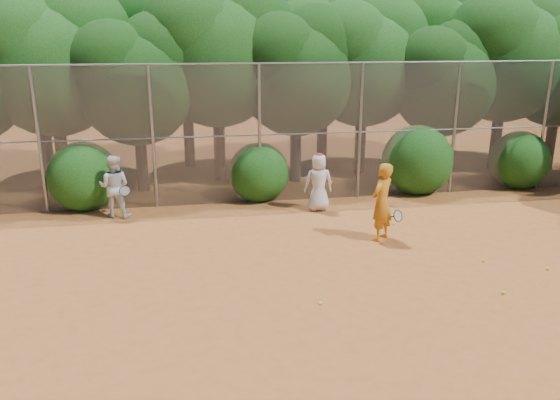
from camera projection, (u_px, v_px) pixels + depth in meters
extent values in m
plane|color=#A15524|center=(351.00, 287.00, 10.74)|extent=(80.00, 80.00, 0.00)
cylinder|color=gray|center=(39.00, 142.00, 14.69)|extent=(0.09, 0.09, 4.00)
cylinder|color=gray|center=(153.00, 138.00, 15.17)|extent=(0.09, 0.09, 4.00)
cylinder|color=gray|center=(260.00, 135.00, 15.65)|extent=(0.09, 0.09, 4.00)
cylinder|color=gray|center=(360.00, 132.00, 16.13)|extent=(0.09, 0.09, 4.00)
cylinder|color=gray|center=(455.00, 129.00, 16.61)|extent=(0.09, 0.09, 4.00)
cylinder|color=gray|center=(544.00, 126.00, 17.10)|extent=(0.09, 0.09, 4.00)
cylinder|color=gray|center=(294.00, 63.00, 15.23)|extent=(20.00, 0.05, 0.05)
cylinder|color=gray|center=(294.00, 134.00, 15.81)|extent=(20.00, 0.04, 0.04)
cube|color=slate|center=(294.00, 134.00, 15.81)|extent=(20.00, 0.02, 4.00)
cylinder|color=black|center=(62.00, 150.00, 17.26)|extent=(0.38, 0.38, 2.52)
sphere|color=#144611|center=(52.00, 70.00, 16.54)|extent=(4.03, 4.03, 4.03)
sphere|color=#144611|center=(79.00, 35.00, 16.75)|extent=(3.23, 3.23, 3.23)
sphere|color=#144611|center=(21.00, 43.00, 15.91)|extent=(3.02, 3.02, 3.02)
cylinder|color=black|center=(141.00, 157.00, 17.05)|extent=(0.36, 0.36, 2.17)
sphere|color=black|center=(136.00, 88.00, 16.43)|extent=(3.47, 3.47, 3.47)
sphere|color=black|center=(158.00, 58.00, 16.62)|extent=(2.78, 2.78, 2.78)
sphere|color=black|center=(112.00, 65.00, 15.89)|extent=(2.60, 2.60, 2.60)
cylinder|color=black|center=(219.00, 141.00, 18.33)|extent=(0.39, 0.39, 2.66)
sphere|color=#144611|center=(217.00, 61.00, 17.56)|extent=(4.26, 4.26, 4.26)
sphere|color=#144611|center=(241.00, 27.00, 17.79)|extent=(3.40, 3.40, 3.40)
sphere|color=#144611|center=(192.00, 34.00, 16.90)|extent=(3.19, 3.19, 3.19)
cylinder|color=black|center=(296.00, 148.00, 18.22)|extent=(0.37, 0.37, 2.27)
sphere|color=black|center=(296.00, 80.00, 17.57)|extent=(3.64, 3.64, 3.64)
sphere|color=black|center=(316.00, 50.00, 17.76)|extent=(2.91, 2.91, 2.91)
sphere|color=black|center=(278.00, 57.00, 16.99)|extent=(2.73, 2.73, 2.73)
cylinder|color=black|center=(360.00, 138.00, 19.35)|extent=(0.38, 0.38, 2.45)
sphere|color=#144611|center=(363.00, 69.00, 18.65)|extent=(3.92, 3.92, 3.92)
sphere|color=#144611|center=(383.00, 39.00, 18.85)|extent=(3.14, 3.14, 3.14)
sphere|color=#144611|center=(347.00, 46.00, 18.03)|extent=(2.94, 2.94, 2.94)
cylinder|color=black|center=(438.00, 146.00, 18.86)|extent=(0.36, 0.36, 2.10)
sphere|color=black|center=(444.00, 86.00, 18.26)|extent=(3.36, 3.36, 3.36)
sphere|color=black|center=(460.00, 60.00, 18.43)|extent=(2.69, 2.69, 2.69)
sphere|color=black|center=(432.00, 66.00, 17.73)|extent=(2.52, 2.52, 2.52)
cylinder|color=black|center=(496.00, 134.00, 19.75)|extent=(0.39, 0.39, 2.59)
sphere|color=#144611|center=(505.00, 62.00, 19.01)|extent=(4.14, 4.14, 4.14)
sphere|color=#144611|center=(523.00, 31.00, 19.23)|extent=(3.32, 3.32, 3.32)
sphere|color=#144611|center=(493.00, 37.00, 18.36)|extent=(3.11, 3.11, 3.11)
cylinder|color=black|center=(551.00, 138.00, 19.83)|extent=(0.37, 0.37, 2.31)
sphere|color=black|center=(560.00, 74.00, 19.17)|extent=(3.70, 3.70, 3.70)
sphere|color=black|center=(552.00, 53.00, 18.59)|extent=(2.77, 2.77, 2.77)
cylinder|color=black|center=(45.00, 136.00, 19.25)|extent=(0.39, 0.39, 2.62)
sphere|color=#144611|center=(36.00, 61.00, 18.50)|extent=(4.20, 4.20, 4.20)
sphere|color=#144611|center=(61.00, 29.00, 18.73)|extent=(3.36, 3.36, 3.36)
sphere|color=#144611|center=(6.00, 36.00, 17.84)|extent=(3.15, 3.15, 3.15)
cylinder|color=black|center=(189.00, 129.00, 20.22)|extent=(0.40, 0.40, 2.80)
sphere|color=#144611|center=(185.00, 52.00, 19.42)|extent=(4.48, 4.48, 4.48)
sphere|color=#144611|center=(208.00, 20.00, 19.66)|extent=(3.58, 3.58, 3.58)
sphere|color=#144611|center=(160.00, 26.00, 18.71)|extent=(3.36, 3.36, 3.36)
cylinder|color=black|center=(322.00, 131.00, 20.69)|extent=(0.38, 0.38, 2.52)
sphere|color=#144611|center=(324.00, 64.00, 19.96)|extent=(4.03, 4.03, 4.03)
sphere|color=#144611|center=(343.00, 35.00, 20.18)|extent=(3.23, 3.23, 3.23)
sphere|color=#144611|center=(307.00, 41.00, 19.33)|extent=(3.02, 3.02, 3.02)
cylinder|color=black|center=(427.00, 122.00, 21.94)|extent=(0.40, 0.40, 2.73)
sphere|color=#144611|center=(433.00, 54.00, 21.16)|extent=(4.37, 4.37, 4.37)
sphere|color=#144611|center=(451.00, 24.00, 21.39)|extent=(3.49, 3.49, 3.49)
sphere|color=#144611|center=(419.00, 30.00, 20.47)|extent=(3.28, 3.28, 3.28)
sphere|color=#144611|center=(84.00, 173.00, 15.42)|extent=(2.00, 2.00, 2.00)
sphere|color=#144611|center=(259.00, 170.00, 16.26)|extent=(1.80, 1.80, 1.80)
sphere|color=#144611|center=(417.00, 157.00, 17.00)|extent=(2.20, 2.20, 2.20)
sphere|color=#144611|center=(519.00, 158.00, 17.60)|extent=(1.90, 1.90, 1.90)
imported|color=orange|center=(382.00, 202.00, 12.97)|extent=(0.82, 0.79, 1.90)
torus|color=black|center=(398.00, 216.00, 12.92)|extent=(0.33, 0.27, 0.29)
cylinder|color=black|center=(391.00, 217.00, 13.09)|extent=(0.16, 0.25, 0.13)
imported|color=silver|center=(319.00, 182.00, 15.21)|extent=(0.81, 0.54, 1.62)
ellipsoid|color=#AC181F|center=(319.00, 155.00, 14.98)|extent=(0.22, 0.22, 0.13)
sphere|color=yellow|center=(331.00, 182.00, 15.06)|extent=(0.07, 0.07, 0.07)
imported|color=silver|center=(114.00, 186.00, 14.66)|extent=(0.95, 0.81, 1.70)
torus|color=black|center=(125.00, 191.00, 14.44)|extent=(0.31, 0.18, 0.28)
cylinder|color=black|center=(126.00, 193.00, 14.65)|extent=(0.05, 0.26, 0.16)
sphere|color=yellow|center=(484.00, 261.00, 11.91)|extent=(0.07, 0.07, 0.07)
sphere|color=yellow|center=(394.00, 224.00, 14.22)|extent=(0.07, 0.07, 0.07)
sphere|color=yellow|center=(503.00, 293.00, 10.45)|extent=(0.07, 0.07, 0.07)
sphere|color=yellow|center=(548.00, 269.00, 11.50)|extent=(0.07, 0.07, 0.07)
sphere|color=yellow|center=(320.00, 303.00, 10.04)|extent=(0.07, 0.07, 0.07)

